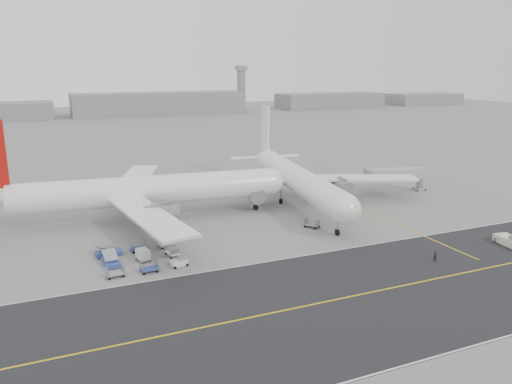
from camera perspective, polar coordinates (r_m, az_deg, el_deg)
name	(u,v)px	position (r m, az deg, el deg)	size (l,w,h in m)	color
ground	(271,256)	(82.77, 1.70, -7.28)	(700.00, 700.00, 0.00)	gray
taxiway	(360,295)	(70.82, 11.77, -11.42)	(220.00, 59.00, 0.03)	#252527
horizon_buildings	(145,115)	(337.06, -12.60, 8.62)	(520.00, 28.00, 28.00)	gray
control_tower	(241,87)	(360.41, -1.69, 11.87)	(7.00, 7.00, 31.25)	gray
airliner_a	(140,191)	(102.46, -13.09, 0.12)	(61.02, 60.09, 21.07)	white
airliner_b	(296,178)	(112.68, 4.60, 1.56)	(57.17, 58.19, 20.16)	white
pushback_tug	(512,241)	(97.33, 27.20, -5.02)	(3.53, 7.76, 2.19)	beige
jet_bridge	(395,175)	(128.19, 15.65, 1.88)	(16.09, 6.16, 6.01)	gray
gse_cluster	(144,261)	(82.66, -12.73, -7.67)	(17.65, 17.04, 2.03)	gray
stray_dolly	(312,227)	(97.36, 6.39, -4.04)	(1.73, 2.82, 1.73)	silver
ground_crew_a	(435,256)	(84.94, 19.80, -6.92)	(0.66, 0.44, 1.82)	black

